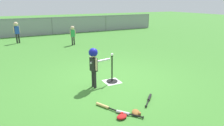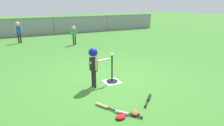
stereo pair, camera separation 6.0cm
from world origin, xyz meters
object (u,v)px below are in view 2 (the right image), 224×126
batting_tee (112,78)px  spare_bat_silver (125,113)px  spare_bat_wood (104,107)px  glove_near_bats (121,117)px  spare_bat_black (149,99)px  glove_by_plate (135,112)px  baseball_on_tee (112,55)px  batter_child (94,60)px  fielder_near_right (74,33)px  fielder_deep_left (18,29)px

batting_tee → spare_bat_silver: 1.71m
spare_bat_wood → glove_near_bats: 0.51m
batting_tee → spare_bat_black: (0.28, -1.33, -0.10)m
batting_tee → glove_by_plate: bearing=-100.6°
baseball_on_tee → glove_near_bats: bearing=-110.8°
batter_child → fielder_near_right: 5.47m
fielder_near_right → glove_near_bats: bearing=-98.7°
batter_child → glove_near_bats: bearing=-92.6°
batter_child → glove_by_plate: 1.75m
batting_tee → spare_bat_wood: bearing=-122.5°
fielder_near_right → batter_child: bearing=-100.4°
spare_bat_silver → spare_bat_wood: (-0.25, 0.42, 0.00)m
batting_tee → spare_bat_black: 1.36m
glove_near_bats → batter_child: bearing=87.4°
baseball_on_tee → glove_near_bats: size_ratio=0.29×
batter_child → spare_bat_wood: 1.32m
fielder_near_right → glove_near_bats: fielder_near_right is taller
baseball_on_tee → fielder_deep_left: fielder_deep_left is taller
spare_bat_silver → batter_child: bearing=92.2°
fielder_deep_left → fielder_near_right: fielder_deep_left is taller
fielder_deep_left → batting_tee: bearing=-73.4°
baseball_on_tee → batter_child: bearing=-168.9°
spare_bat_silver → glove_near_bats: (-0.13, -0.07, 0.01)m
fielder_deep_left → spare_bat_silver: 8.84m
fielder_near_right → spare_bat_wood: (-1.18, -6.46, -0.60)m
fielder_near_right → glove_by_plate: (-0.73, -6.95, -0.59)m
spare_bat_black → glove_by_plate: bearing=-148.8°
spare_bat_wood → batter_child: bearing=79.8°
batting_tee → spare_bat_silver: bearing=-107.5°
fielder_near_right → spare_bat_black: (-0.14, -6.59, -0.60)m
batting_tee → batter_child: 0.85m
fielder_near_right → glove_by_plate: fielder_near_right is taller
batting_tee → spare_bat_wood: size_ratio=1.22×
fielder_near_right → glove_by_plate: bearing=-96.0°
batter_child → glove_near_bats: 1.74m
spare_bat_wood → glove_by_plate: bearing=-47.3°
spare_bat_silver → spare_bat_wood: size_ratio=0.76×
baseball_on_tee → spare_bat_black: baseball_on_tee is taller
glove_by_plate → spare_bat_wood: bearing=132.7°
spare_bat_wood → glove_near_bats: bearing=-76.0°
fielder_near_right → spare_bat_wood: fielder_near_right is taller
fielder_deep_left → glove_by_plate: (1.79, -8.74, -0.69)m
baseball_on_tee → batter_child: 0.58m
batter_child → spare_bat_silver: batter_child is taller
batting_tee → glove_near_bats: size_ratio=3.00×
baseball_on_tee → spare_bat_black: bearing=-78.2°
fielder_deep_left → spare_bat_black: size_ratio=2.42×
batting_tee → fielder_near_right: size_ratio=0.77×
glove_near_bats → spare_bat_black: bearing=21.5°
batting_tee → batter_child: batter_child is taller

